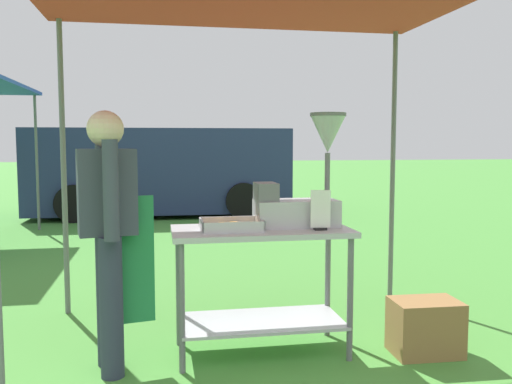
{
  "coord_description": "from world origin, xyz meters",
  "views": [
    {
      "loc": [
        -0.5,
        -2.35,
        1.41
      ],
      "look_at": [
        0.17,
        1.38,
        1.07
      ],
      "focal_mm": 38.3,
      "sensor_mm": 36.0,
      "label": 1
    }
  ],
  "objects_px": {
    "donut_fryer": "(304,186)",
    "van_navy": "(160,170)",
    "supply_crate": "(425,327)",
    "menu_sign": "(321,213)",
    "donut_cart": "(261,264)",
    "donut_tray": "(232,226)",
    "vendor": "(109,227)"
  },
  "relations": [
    {
      "from": "menu_sign",
      "to": "van_navy",
      "type": "distance_m",
      "value": 7.67
    },
    {
      "from": "donut_fryer",
      "to": "van_navy",
      "type": "distance_m",
      "value": 7.47
    },
    {
      "from": "donut_fryer",
      "to": "supply_crate",
      "type": "xyz_separation_m",
      "value": [
        0.77,
        -0.29,
        -0.94
      ]
    },
    {
      "from": "donut_cart",
      "to": "vendor",
      "type": "height_order",
      "value": "vendor"
    },
    {
      "from": "donut_tray",
      "to": "donut_fryer",
      "type": "distance_m",
      "value": 0.58
    },
    {
      "from": "vendor",
      "to": "supply_crate",
      "type": "height_order",
      "value": "vendor"
    },
    {
      "from": "donut_fryer",
      "to": "supply_crate",
      "type": "relative_size",
      "value": 1.7
    },
    {
      "from": "donut_fryer",
      "to": "van_navy",
      "type": "relative_size",
      "value": 0.16
    },
    {
      "from": "menu_sign",
      "to": "vendor",
      "type": "distance_m",
      "value": 1.34
    },
    {
      "from": "donut_cart",
      "to": "donut_tray",
      "type": "xyz_separation_m",
      "value": [
        -0.2,
        -0.03,
        0.27
      ]
    },
    {
      "from": "menu_sign",
      "to": "donut_cart",
      "type": "bearing_deg",
      "value": 160.35
    },
    {
      "from": "supply_crate",
      "to": "menu_sign",
      "type": "bearing_deg",
      "value": 172.76
    },
    {
      "from": "supply_crate",
      "to": "van_navy",
      "type": "distance_m",
      "value": 7.91
    },
    {
      "from": "donut_fryer",
      "to": "supply_crate",
      "type": "distance_m",
      "value": 1.25
    },
    {
      "from": "supply_crate",
      "to": "donut_cart",
      "type": "bearing_deg",
      "value": 168.38
    },
    {
      "from": "vendor",
      "to": "menu_sign",
      "type": "bearing_deg",
      "value": -0.35
    },
    {
      "from": "donut_fryer",
      "to": "donut_cart",
      "type": "bearing_deg",
      "value": -167.99
    },
    {
      "from": "donut_cart",
      "to": "menu_sign",
      "type": "bearing_deg",
      "value": -19.65
    },
    {
      "from": "donut_tray",
      "to": "van_navy",
      "type": "distance_m",
      "value": 7.51
    },
    {
      "from": "donut_cart",
      "to": "donut_fryer",
      "type": "distance_m",
      "value": 0.61
    },
    {
      "from": "vendor",
      "to": "supply_crate",
      "type": "bearing_deg",
      "value": -2.75
    },
    {
      "from": "donut_tray",
      "to": "supply_crate",
      "type": "relative_size",
      "value": 0.89
    },
    {
      "from": "vendor",
      "to": "van_navy",
      "type": "height_order",
      "value": "van_navy"
    },
    {
      "from": "menu_sign",
      "to": "vendor",
      "type": "bearing_deg",
      "value": 179.65
    },
    {
      "from": "vendor",
      "to": "supply_crate",
      "type": "relative_size",
      "value": 3.54
    },
    {
      "from": "supply_crate",
      "to": "van_navy",
      "type": "relative_size",
      "value": 0.09
    },
    {
      "from": "donut_cart",
      "to": "supply_crate",
      "type": "relative_size",
      "value": 2.6
    },
    {
      "from": "menu_sign",
      "to": "van_navy",
      "type": "xyz_separation_m",
      "value": [
        -1.0,
        7.6,
        -0.08
      ]
    },
    {
      "from": "donut_tray",
      "to": "vendor",
      "type": "distance_m",
      "value": 0.78
    },
    {
      "from": "donut_tray",
      "to": "menu_sign",
      "type": "height_order",
      "value": "menu_sign"
    },
    {
      "from": "donut_tray",
      "to": "supply_crate",
      "type": "xyz_separation_m",
      "value": [
        1.28,
        -0.19,
        -0.69
      ]
    },
    {
      "from": "donut_fryer",
      "to": "vendor",
      "type": "bearing_deg",
      "value": -171.61
    }
  ]
}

